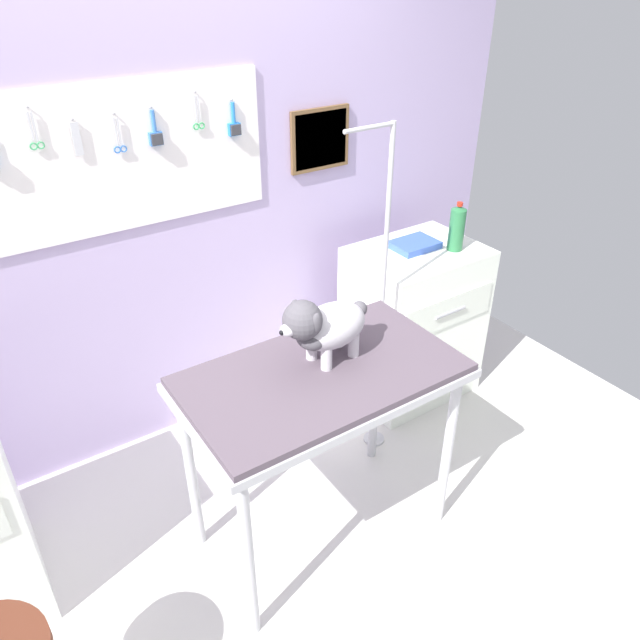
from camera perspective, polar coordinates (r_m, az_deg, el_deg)
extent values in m
cube|color=silver|center=(2.77, 0.16, -23.36)|extent=(4.40, 4.00, 0.04)
cube|color=#B5A1CF|center=(2.96, -13.99, 8.83)|extent=(4.00, 0.06, 2.30)
cube|color=white|center=(2.76, -18.20, 14.27)|extent=(1.31, 0.02, 0.62)
cylinder|color=gray|center=(2.63, -25.89, 17.64)|extent=(0.01, 0.02, 0.01)
cube|color=silver|center=(2.63, -25.62, 16.12)|extent=(0.01, 0.00, 0.11)
cube|color=silver|center=(2.64, -25.36, 16.18)|extent=(0.01, 0.00, 0.11)
torus|color=#3EA060|center=(2.65, -25.40, 14.58)|extent=(0.03, 0.01, 0.03)
torus|color=#3EA060|center=(2.65, -24.84, 14.73)|extent=(0.03, 0.01, 0.03)
cylinder|color=gray|center=(2.67, -22.35, 17.12)|extent=(0.01, 0.02, 0.01)
cube|color=silver|center=(2.68, -21.96, 15.55)|extent=(0.03, 0.01, 0.13)
cylinder|color=gray|center=(2.71, -18.89, 17.96)|extent=(0.01, 0.02, 0.01)
cube|color=silver|center=(2.71, -18.69, 16.48)|extent=(0.01, 0.00, 0.11)
cube|color=silver|center=(2.71, -18.44, 16.53)|extent=(0.01, 0.00, 0.11)
torus|color=blue|center=(2.73, -18.57, 14.97)|extent=(0.03, 0.01, 0.03)
torus|color=blue|center=(2.73, -18.04, 15.10)|extent=(0.03, 0.01, 0.03)
cylinder|color=gray|center=(2.75, -15.69, 18.77)|extent=(0.01, 0.02, 0.01)
cylinder|color=#3971C3|center=(2.75, -15.44, 17.63)|extent=(0.02, 0.02, 0.09)
cube|color=#3971C3|center=(2.77, -15.23, 16.18)|extent=(0.06, 0.02, 0.06)
cube|color=#333338|center=(2.76, -15.10, 16.12)|extent=(0.05, 0.01, 0.05)
cylinder|color=gray|center=(2.81, -11.76, 20.34)|extent=(0.01, 0.02, 0.01)
cube|color=silver|center=(2.82, -11.63, 18.90)|extent=(0.01, 0.00, 0.11)
cube|color=silver|center=(2.82, -11.39, 18.95)|extent=(0.01, 0.00, 0.11)
torus|color=#34A458|center=(2.83, -11.60, 17.44)|extent=(0.03, 0.01, 0.03)
torus|color=#34A458|center=(2.84, -11.10, 17.54)|extent=(0.03, 0.01, 0.03)
cylinder|color=gray|center=(2.89, -8.38, 19.87)|extent=(0.01, 0.02, 0.01)
cylinder|color=blue|center=(2.89, -8.20, 18.78)|extent=(0.02, 0.02, 0.09)
cube|color=blue|center=(2.91, -8.09, 17.39)|extent=(0.06, 0.02, 0.06)
cube|color=#333338|center=(2.90, -7.93, 17.34)|extent=(0.05, 0.01, 0.05)
cube|color=brown|center=(3.19, 0.01, 16.68)|extent=(0.34, 0.02, 0.31)
cube|color=#A37F54|center=(3.18, 0.08, 16.66)|extent=(0.31, 0.01, 0.27)
cylinder|color=#B7B7BC|center=(2.30, -6.77, -21.55)|extent=(0.04, 0.04, 0.83)
cylinder|color=#B7B7BC|center=(2.70, 11.91, -12.09)|extent=(0.04, 0.04, 0.83)
cylinder|color=#B7B7BC|center=(2.61, -12.07, -13.96)|extent=(0.04, 0.04, 0.83)
cylinder|color=#B7B7BC|center=(2.97, 5.21, -6.76)|extent=(0.04, 0.04, 0.83)
cube|color=#B7B7BC|center=(2.32, 0.19, -5.73)|extent=(1.08, 0.62, 0.03)
cube|color=#554853|center=(2.30, 0.19, -5.10)|extent=(1.05, 0.60, 0.03)
cylinder|color=#B7B7BC|center=(3.32, 5.10, -11.09)|extent=(0.11, 0.11, 0.01)
cylinder|color=#B7B7BC|center=(2.82, 5.89, 1.42)|extent=(0.02, 0.02, 1.67)
cylinder|color=#B7B7BC|center=(2.44, 4.68, 17.65)|extent=(0.24, 0.02, 0.02)
cylinder|color=silver|center=(2.28, 0.61, -3.58)|extent=(0.04, 0.04, 0.10)
cylinder|color=silver|center=(2.33, -0.81, -2.62)|extent=(0.04, 0.04, 0.10)
cylinder|color=silver|center=(2.35, 3.18, -2.33)|extent=(0.04, 0.04, 0.10)
cylinder|color=silver|center=(2.41, 1.75, -1.43)|extent=(0.04, 0.04, 0.10)
ellipsoid|color=silver|center=(2.29, 1.13, -0.54)|extent=(0.31, 0.22, 0.17)
ellipsoid|color=#535056|center=(2.23, -0.89, -1.62)|extent=(0.12, 0.14, 0.09)
sphere|color=#535056|center=(2.17, -1.67, -0.02)|extent=(0.15, 0.15, 0.15)
ellipsoid|color=silver|center=(2.14, -2.98, -0.92)|extent=(0.07, 0.06, 0.05)
sphere|color=black|center=(2.13, -3.61, -1.20)|extent=(0.02, 0.02, 0.02)
ellipsoid|color=#535056|center=(2.13, -0.30, -0.32)|extent=(0.05, 0.04, 0.08)
ellipsoid|color=#535056|center=(2.21, -2.38, 1.01)|extent=(0.05, 0.04, 0.08)
sphere|color=#535056|center=(2.36, 3.72, 1.06)|extent=(0.06, 0.06, 0.06)
cube|color=white|center=(3.46, 8.70, -0.18)|extent=(0.68, 0.52, 0.90)
cube|color=silver|center=(3.20, 12.09, 0.75)|extent=(0.60, 0.01, 0.18)
cylinder|color=#99999E|center=(3.20, 12.19, 0.69)|extent=(0.20, 0.02, 0.02)
cylinder|color=#2A6F3F|center=(3.25, 12.76, 8.29)|extent=(0.08, 0.08, 0.22)
cone|color=#2A6F3F|center=(3.20, 13.02, 10.26)|extent=(0.08, 0.08, 0.02)
cylinder|color=red|center=(3.20, 13.06, 10.60)|extent=(0.03, 0.03, 0.02)
cube|color=#3B5DC0|center=(3.26, 8.89, 7.04)|extent=(0.24, 0.18, 0.04)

